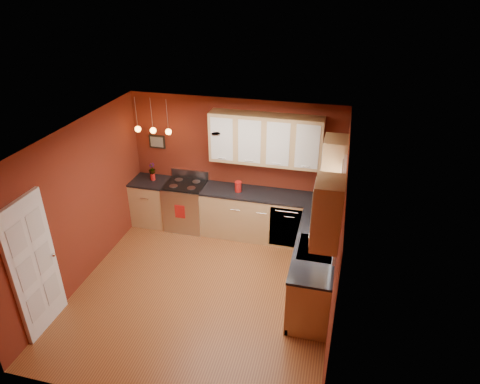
% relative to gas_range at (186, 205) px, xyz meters
% --- Properties ---
extents(floor, '(4.20, 4.20, 0.00)m').
position_rel_gas_range_xyz_m(floor, '(0.92, -1.80, -0.48)').
color(floor, '#9B5B2D').
rests_on(floor, ground).
extents(ceiling, '(4.00, 4.20, 0.02)m').
position_rel_gas_range_xyz_m(ceiling, '(0.92, -1.80, 2.12)').
color(ceiling, silver).
rests_on(ceiling, wall_back).
extents(wall_back, '(4.00, 0.02, 2.60)m').
position_rel_gas_range_xyz_m(wall_back, '(0.92, 0.30, 0.82)').
color(wall_back, maroon).
rests_on(wall_back, floor).
extents(wall_front, '(4.00, 0.02, 2.60)m').
position_rel_gas_range_xyz_m(wall_front, '(0.92, -3.90, 0.82)').
color(wall_front, maroon).
rests_on(wall_front, floor).
extents(wall_left, '(0.02, 4.20, 2.60)m').
position_rel_gas_range_xyz_m(wall_left, '(-1.08, -1.80, 0.82)').
color(wall_left, maroon).
rests_on(wall_left, floor).
extents(wall_right, '(0.02, 4.20, 2.60)m').
position_rel_gas_range_xyz_m(wall_right, '(2.92, -1.80, 0.82)').
color(wall_right, maroon).
rests_on(wall_right, floor).
extents(base_cabinets_back_left, '(0.70, 0.60, 0.90)m').
position_rel_gas_range_xyz_m(base_cabinets_back_left, '(-0.73, -0.00, -0.03)').
color(base_cabinets_back_left, tan).
rests_on(base_cabinets_back_left, floor).
extents(base_cabinets_back_right, '(2.54, 0.60, 0.90)m').
position_rel_gas_range_xyz_m(base_cabinets_back_right, '(1.65, -0.00, -0.03)').
color(base_cabinets_back_right, tan).
rests_on(base_cabinets_back_right, floor).
extents(base_cabinets_right, '(0.60, 2.10, 0.90)m').
position_rel_gas_range_xyz_m(base_cabinets_right, '(2.62, -1.35, -0.03)').
color(base_cabinets_right, tan).
rests_on(base_cabinets_right, floor).
extents(counter_back_left, '(0.70, 0.62, 0.04)m').
position_rel_gas_range_xyz_m(counter_back_left, '(-0.73, -0.00, 0.44)').
color(counter_back_left, black).
rests_on(counter_back_left, base_cabinets_back_left).
extents(counter_back_right, '(2.54, 0.62, 0.04)m').
position_rel_gas_range_xyz_m(counter_back_right, '(1.65, -0.00, 0.44)').
color(counter_back_right, black).
rests_on(counter_back_right, base_cabinets_back_right).
extents(counter_right, '(0.62, 2.10, 0.04)m').
position_rel_gas_range_xyz_m(counter_right, '(2.62, -1.35, 0.44)').
color(counter_right, black).
rests_on(counter_right, base_cabinets_right).
extents(gas_range, '(0.76, 0.64, 1.11)m').
position_rel_gas_range_xyz_m(gas_range, '(0.00, 0.00, 0.00)').
color(gas_range, '#B3B3B8').
rests_on(gas_range, floor).
extents(dishwasher_front, '(0.60, 0.02, 0.80)m').
position_rel_gas_range_xyz_m(dishwasher_front, '(2.02, -0.29, -0.03)').
color(dishwasher_front, '#B3B3B8').
rests_on(dishwasher_front, base_cabinets_back_right).
extents(sink, '(0.50, 0.70, 0.33)m').
position_rel_gas_range_xyz_m(sink, '(2.62, -1.50, 0.43)').
color(sink, gray).
rests_on(sink, counter_right).
extents(window, '(0.06, 1.02, 1.22)m').
position_rel_gas_range_xyz_m(window, '(2.89, -1.50, 1.21)').
color(window, white).
rests_on(window, wall_right).
extents(door_left_wall, '(0.12, 0.82, 2.05)m').
position_rel_gas_range_xyz_m(door_left_wall, '(-1.05, -3.00, 0.54)').
color(door_left_wall, white).
rests_on(door_left_wall, floor).
extents(upper_cabinets_back, '(2.00, 0.35, 0.90)m').
position_rel_gas_range_xyz_m(upper_cabinets_back, '(1.52, 0.12, 1.47)').
color(upper_cabinets_back, tan).
rests_on(upper_cabinets_back, wall_back).
extents(upper_cabinets_right, '(0.35, 1.95, 0.90)m').
position_rel_gas_range_xyz_m(upper_cabinets_right, '(2.75, -1.48, 1.47)').
color(upper_cabinets_right, tan).
rests_on(upper_cabinets_right, wall_right).
extents(wall_picture, '(0.32, 0.03, 0.26)m').
position_rel_gas_range_xyz_m(wall_picture, '(-0.63, 0.28, 1.17)').
color(wall_picture, black).
rests_on(wall_picture, wall_back).
extents(pendant_lights, '(0.71, 0.11, 0.66)m').
position_rel_gas_range_xyz_m(pendant_lights, '(-0.53, -0.05, 1.53)').
color(pendant_lights, gray).
rests_on(pendant_lights, ceiling).
extents(red_canister, '(0.13, 0.13, 0.20)m').
position_rel_gas_range_xyz_m(red_canister, '(1.06, -0.03, 0.56)').
color(red_canister, '#B61713').
rests_on(red_canister, counter_back_right).
extents(red_vase, '(0.09, 0.09, 0.15)m').
position_rel_gas_range_xyz_m(red_vase, '(-0.68, 0.04, 0.53)').
color(red_vase, '#B61713').
rests_on(red_vase, counter_back_left).
extents(flowers, '(0.15, 0.15, 0.22)m').
position_rel_gas_range_xyz_m(flowers, '(-0.68, 0.04, 0.70)').
color(flowers, '#B61713').
rests_on(flowers, red_vase).
extents(coffee_maker, '(0.21, 0.21, 0.29)m').
position_rel_gas_range_xyz_m(coffee_maker, '(2.62, 0.14, 0.59)').
color(coffee_maker, black).
rests_on(coffee_maker, counter_back_right).
extents(soap_pump, '(0.11, 0.11, 0.20)m').
position_rel_gas_range_xyz_m(soap_pump, '(2.78, -1.64, 0.56)').
color(soap_pump, silver).
rests_on(soap_pump, counter_right).
extents(dish_towel, '(0.20, 0.01, 0.27)m').
position_rel_gas_range_xyz_m(dish_towel, '(-0.01, -0.33, 0.04)').
color(dish_towel, '#B61713').
rests_on(dish_towel, gas_range).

